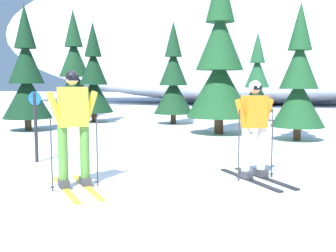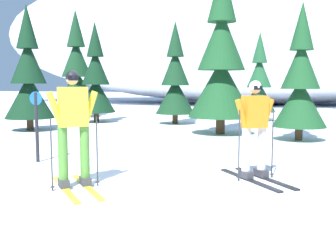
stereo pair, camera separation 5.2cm
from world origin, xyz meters
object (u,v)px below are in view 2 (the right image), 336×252
at_px(pine_tree_far_left, 77,72).
at_px(pine_tree_right, 259,84).
at_px(skier_orange_jacket, 255,128).
at_px(pine_tree_far_right, 300,83).
at_px(pine_tree_left, 29,78).
at_px(trail_marker_post, 37,122).
at_px(pine_tree_center_right, 221,63).
at_px(pine_tree_center, 175,81).
at_px(skier_yellow_jacket, 73,126).
at_px(pine_tree_center_left, 96,80).

height_order(pine_tree_far_left, pine_tree_right, pine_tree_far_left).
height_order(skier_orange_jacket, pine_tree_far_right, pine_tree_far_right).
relative_size(skier_orange_jacket, pine_tree_far_right, 0.43).
bearing_deg(pine_tree_left, trail_marker_post, -56.19).
bearing_deg(pine_tree_center_right, pine_tree_left, -174.44).
bearing_deg(pine_tree_center_right, skier_orange_jacket, -78.08).
bearing_deg(pine_tree_center, skier_yellow_jacket, -86.15).
relative_size(pine_tree_center_left, pine_tree_right, 1.09).
bearing_deg(pine_tree_center_left, pine_tree_left, -106.86).
xyz_separation_m(pine_tree_center, pine_tree_far_right, (4.50, -3.77, -0.07)).
height_order(skier_orange_jacket, pine_tree_left, pine_tree_left).
bearing_deg(pine_tree_far_right, pine_tree_far_left, 149.35).
relative_size(pine_tree_center, trail_marker_post, 2.77).
relative_size(pine_tree_center_left, pine_tree_center, 1.02).
bearing_deg(pine_tree_far_right, pine_tree_right, 102.20).
bearing_deg(pine_tree_left, pine_tree_far_left, 99.56).
relative_size(skier_orange_jacket, pine_tree_center_left, 0.41).
relative_size(pine_tree_center_right, pine_tree_far_right, 1.39).
xyz_separation_m(pine_tree_far_left, pine_tree_center, (5.29, -2.04, -0.43)).
bearing_deg(skier_orange_jacket, pine_tree_center_right, 101.92).
height_order(pine_tree_left, pine_tree_far_right, pine_tree_left).
height_order(skier_orange_jacket, trail_marker_post, skier_orange_jacket).
height_order(pine_tree_center_left, pine_tree_far_right, pine_tree_center_left).
height_order(skier_yellow_jacket, pine_tree_center_right, pine_tree_center_right).
distance_m(pine_tree_center_left, pine_tree_right, 6.97).
relative_size(skier_yellow_jacket, pine_tree_center, 0.45).
height_order(pine_tree_center, trail_marker_post, pine_tree_center).
bearing_deg(pine_tree_center_left, pine_tree_far_right, -24.81).
height_order(skier_yellow_jacket, pine_tree_far_right, pine_tree_far_right).
height_order(skier_yellow_jacket, pine_tree_right, pine_tree_right).
xyz_separation_m(skier_yellow_jacket, pine_tree_center, (-0.68, 10.17, 0.73)).
distance_m(pine_tree_center_left, trail_marker_post, 8.67).
height_order(skier_yellow_jacket, pine_tree_center, pine_tree_center).
height_order(skier_orange_jacket, pine_tree_right, pine_tree_right).
bearing_deg(pine_tree_center, skier_orange_jacket, -68.92).
xyz_separation_m(skier_orange_jacket, pine_tree_far_left, (-8.71, 10.91, 1.26)).
bearing_deg(trail_marker_post, pine_tree_center, 83.02).
xyz_separation_m(skier_yellow_jacket, pine_tree_left, (-5.05, 6.72, 0.82)).
xyz_separation_m(pine_tree_right, trail_marker_post, (-4.26, -10.60, -0.76)).
relative_size(pine_tree_left, pine_tree_right, 1.13).
bearing_deg(pine_tree_left, pine_tree_center_left, 73.14).
bearing_deg(skier_yellow_jacket, pine_tree_far_left, 116.08).
bearing_deg(pine_tree_right, skier_orange_jacket, -88.97).
xyz_separation_m(pine_tree_far_left, trail_marker_post, (4.26, -10.47, -1.30)).
bearing_deg(pine_tree_right, pine_tree_center_right, -102.23).
bearing_deg(pine_tree_far_right, pine_tree_center, 140.09).
distance_m(pine_tree_center_left, pine_tree_far_right, 8.66).
bearing_deg(pine_tree_center_left, trail_marker_post, -74.34).
bearing_deg(pine_tree_center_right, pine_tree_far_right, -21.83).
xyz_separation_m(pine_tree_center_right, trail_marker_post, (-3.17, -5.61, -1.44)).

